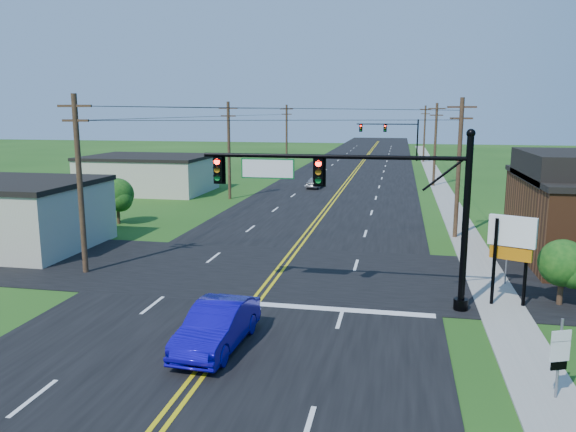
% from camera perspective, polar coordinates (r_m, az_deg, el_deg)
% --- Properties ---
extents(ground, '(260.00, 260.00, 0.00)m').
position_cam_1_polar(ground, '(18.28, -9.90, -16.07)').
color(ground, '#1B4112').
rests_on(ground, ground).
extents(road_main, '(16.00, 220.00, 0.04)m').
position_cam_1_polar(road_main, '(65.96, 5.90, 3.49)').
color(road_main, black).
rests_on(road_main, ground).
extents(road_cross, '(70.00, 10.00, 0.04)m').
position_cam_1_polar(road_cross, '(29.01, -1.33, -5.67)').
color(road_cross, black).
rests_on(road_cross, ground).
extents(sidewalk, '(2.00, 160.00, 0.08)m').
position_cam_1_polar(sidewalk, '(55.94, 15.68, 1.89)').
color(sidewalk, gray).
rests_on(sidewalk, ground).
extents(signal_mast_main, '(11.30, 0.60, 7.48)m').
position_cam_1_polar(signal_mast_main, '(23.49, 6.85, 2.20)').
color(signal_mast_main, black).
rests_on(signal_mast_main, ground).
extents(signal_mast_far, '(10.98, 0.60, 7.48)m').
position_cam_1_polar(signal_mast_far, '(95.25, 10.39, 8.29)').
color(signal_mast_far, black).
rests_on(signal_mast_far, ground).
extents(cream_bldg_near, '(10.20, 8.20, 4.10)m').
position_cam_1_polar(cream_bldg_near, '(37.71, -26.71, 0.17)').
color(cream_bldg_near, beige).
rests_on(cream_bldg_near, ground).
extents(cream_bldg_far, '(12.20, 9.20, 3.70)m').
position_cam_1_polar(cream_bldg_far, '(59.14, -13.94, 4.20)').
color(cream_bldg_far, beige).
rests_on(cream_bldg_far, ground).
extents(utility_pole_left_a, '(1.80, 0.28, 9.00)m').
position_cam_1_polar(utility_pole_left_a, '(29.82, -20.41, 3.33)').
color(utility_pole_left_a, '#322217').
rests_on(utility_pole_left_a, ground).
extents(utility_pole_left_b, '(1.80, 0.28, 9.00)m').
position_cam_1_polar(utility_pole_left_b, '(52.65, -6.02, 6.83)').
color(utility_pole_left_b, '#322217').
rests_on(utility_pole_left_b, ground).
extents(utility_pole_left_c, '(1.80, 0.28, 9.00)m').
position_cam_1_polar(utility_pole_left_c, '(78.81, -0.14, 8.14)').
color(utility_pole_left_c, '#322217').
rests_on(utility_pole_left_c, ground).
extents(utility_pole_right_a, '(1.80, 0.28, 9.00)m').
position_cam_1_polar(utility_pole_right_a, '(37.51, 16.95, 4.91)').
color(utility_pole_right_a, '#322217').
rests_on(utility_pole_right_a, ground).
extents(utility_pole_right_b, '(1.80, 0.28, 9.00)m').
position_cam_1_polar(utility_pole_right_b, '(63.37, 14.73, 7.18)').
color(utility_pole_right_b, '#322217').
rests_on(utility_pole_right_b, ground).
extents(utility_pole_right_c, '(1.80, 0.28, 9.00)m').
position_cam_1_polar(utility_pole_right_c, '(93.31, 13.70, 8.23)').
color(utility_pole_right_c, '#322217').
rests_on(utility_pole_right_c, ground).
extents(tree_right_back, '(3.00, 3.00, 4.10)m').
position_cam_1_polar(tree_right_back, '(42.71, 24.60, 2.18)').
color(tree_right_back, '#322217').
rests_on(tree_right_back, ground).
extents(shrub_corner, '(2.00, 2.00, 2.86)m').
position_cam_1_polar(shrub_corner, '(26.38, 26.14, -4.33)').
color(shrub_corner, '#322217').
rests_on(shrub_corner, ground).
extents(tree_left, '(2.40, 2.40, 3.37)m').
position_cam_1_polar(tree_left, '(42.68, -16.96, 2.09)').
color(tree_left, '#322217').
rests_on(tree_left, ground).
extents(blue_car, '(1.97, 4.89, 1.58)m').
position_cam_1_polar(blue_car, '(20.00, -7.21, -11.10)').
color(blue_car, '#1107A4').
rests_on(blue_car, ground).
extents(distant_car, '(1.75, 3.65, 1.20)m').
position_cam_1_polar(distant_car, '(60.17, 2.79, 3.41)').
color(distant_car, '#9E9DA1').
rests_on(distant_car, ground).
extents(route_sign, '(0.58, 0.26, 2.45)m').
position_cam_1_polar(route_sign, '(18.01, 25.88, -12.46)').
color(route_sign, slate).
rests_on(route_sign, ground).
extents(stop_sign, '(0.87, 0.23, 2.47)m').
position_cam_1_polar(stop_sign, '(28.35, 21.40, -3.14)').
color(stop_sign, slate).
rests_on(stop_sign, ground).
extents(pylon_sign, '(1.84, 0.99, 3.89)m').
position_cam_1_polar(pylon_sign, '(25.08, 21.77, -2.39)').
color(pylon_sign, black).
rests_on(pylon_sign, ground).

